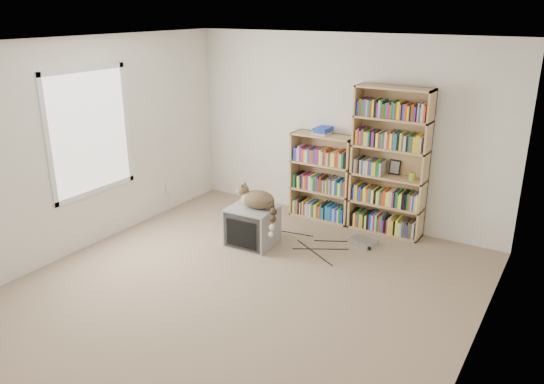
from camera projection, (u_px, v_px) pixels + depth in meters
The scene contains 16 objects.
floor at pixel (237, 294), 5.47m from camera, with size 4.50×5.00×0.01m, color tan.
wall_back at pixel (343, 130), 7.06m from camera, with size 4.50×0.02×2.50m, color white.
wall_left at pixel (77, 148), 6.16m from camera, with size 0.02×5.00×2.50m, color white.
wall_right at pixel (481, 228), 3.94m from camera, with size 0.02×5.00×2.50m, color white.
ceiling at pixel (231, 44), 4.63m from camera, with size 4.50×5.00×0.02m, color white.
window at pixel (90, 132), 6.27m from camera, with size 0.02×1.22×1.52m, color white.
crt_tv at pixel (252, 226), 6.55m from camera, with size 0.58×0.54×0.48m.
cat at pixel (260, 203), 6.38m from camera, with size 0.65×0.44×0.49m.
bookcase_tall at pixel (390, 166), 6.71m from camera, with size 0.95×0.30×1.89m.
bookcase_short at pixel (323, 180), 7.29m from camera, with size 0.87×0.30×1.19m.
book_stack at pixel (323, 131), 7.08m from camera, with size 0.22×0.29×0.09m, color red.
green_mug at pixel (413, 176), 6.56m from camera, with size 0.09×0.09×0.09m, color #8BAA30.
framed_print at pixel (395, 167), 6.76m from camera, with size 0.14×0.01×0.19m, color black.
dvd_player at pixel (363, 242), 6.60m from camera, with size 0.31×0.22×0.07m, color #B5B6BB.
wall_outlet at pixel (168, 189), 7.64m from camera, with size 0.01×0.08×0.13m, color silver.
floor_cables at pixel (297, 241), 6.71m from camera, with size 1.20×0.70×0.01m, color black, non-canonical shape.
Camera 1 is at (2.82, -3.90, 2.82)m, focal length 35.00 mm.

